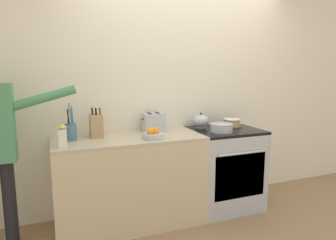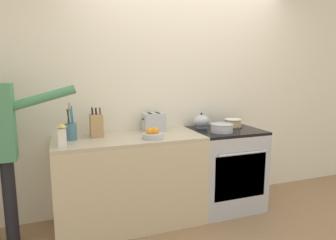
{
  "view_description": "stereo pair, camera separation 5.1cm",
  "coord_description": "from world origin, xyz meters",
  "px_view_note": "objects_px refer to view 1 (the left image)",
  "views": [
    {
      "loc": [
        -1.42,
        -2.51,
        1.55
      ],
      "look_at": [
        -0.34,
        0.29,
        1.05
      ],
      "focal_mm": 32.0,
      "sensor_mm": 36.0,
      "label": 1
    },
    {
      "loc": [
        -1.38,
        -2.53,
        1.55
      ],
      "look_at": [
        -0.34,
        0.29,
        1.05
      ],
      "focal_mm": 32.0,
      "sensor_mm": 36.0,
      "label": 2
    }
  ],
  "objects_px": {
    "layer_cake": "(232,123)",
    "fruit_bowl": "(153,134)",
    "stove_range": "(224,168)",
    "toaster": "(153,122)",
    "tea_kettle": "(201,121)",
    "knife_block": "(96,125)",
    "utensil_crock": "(71,131)",
    "milk_carton": "(62,136)",
    "mixing_bowl": "(221,128)"
  },
  "relations": [
    {
      "from": "stove_range",
      "to": "mixing_bowl",
      "type": "bearing_deg",
      "value": -136.13
    },
    {
      "from": "utensil_crock",
      "to": "fruit_bowl",
      "type": "distance_m",
      "value": 0.77
    },
    {
      "from": "stove_range",
      "to": "knife_block",
      "type": "relative_size",
      "value": 3.06
    },
    {
      "from": "mixing_bowl",
      "to": "knife_block",
      "type": "distance_m",
      "value": 1.3
    },
    {
      "from": "knife_block",
      "to": "stove_range",
      "type": "bearing_deg",
      "value": -4.92
    },
    {
      "from": "layer_cake",
      "to": "tea_kettle",
      "type": "height_order",
      "value": "tea_kettle"
    },
    {
      "from": "knife_block",
      "to": "utensil_crock",
      "type": "relative_size",
      "value": 0.84
    },
    {
      "from": "stove_range",
      "to": "layer_cake",
      "type": "relative_size",
      "value": 3.83
    },
    {
      "from": "mixing_bowl",
      "to": "utensil_crock",
      "type": "bearing_deg",
      "value": 173.58
    },
    {
      "from": "utensil_crock",
      "to": "layer_cake",
      "type": "bearing_deg",
      "value": 1.42
    },
    {
      "from": "milk_carton",
      "to": "utensil_crock",
      "type": "bearing_deg",
      "value": 70.84
    },
    {
      "from": "layer_cake",
      "to": "utensil_crock",
      "type": "relative_size",
      "value": 0.67
    },
    {
      "from": "stove_range",
      "to": "tea_kettle",
      "type": "distance_m",
      "value": 0.6
    },
    {
      "from": "mixing_bowl",
      "to": "milk_carton",
      "type": "distance_m",
      "value": 1.61
    },
    {
      "from": "tea_kettle",
      "to": "milk_carton",
      "type": "bearing_deg",
      "value": -166.14
    },
    {
      "from": "layer_cake",
      "to": "fruit_bowl",
      "type": "height_order",
      "value": "fruit_bowl"
    },
    {
      "from": "stove_range",
      "to": "layer_cake",
      "type": "bearing_deg",
      "value": 33.54
    },
    {
      "from": "stove_range",
      "to": "fruit_bowl",
      "type": "relative_size",
      "value": 4.41
    },
    {
      "from": "mixing_bowl",
      "to": "knife_block",
      "type": "height_order",
      "value": "knife_block"
    },
    {
      "from": "fruit_bowl",
      "to": "toaster",
      "type": "relative_size",
      "value": 0.85
    },
    {
      "from": "stove_range",
      "to": "utensil_crock",
      "type": "distance_m",
      "value": 1.73
    },
    {
      "from": "tea_kettle",
      "to": "milk_carton",
      "type": "relative_size",
      "value": 1.07
    },
    {
      "from": "toaster",
      "to": "stove_range",
      "type": "bearing_deg",
      "value": -14.58
    },
    {
      "from": "mixing_bowl",
      "to": "milk_carton",
      "type": "xyz_separation_m",
      "value": [
        -1.6,
        -0.07,
        0.05
      ]
    },
    {
      "from": "layer_cake",
      "to": "utensil_crock",
      "type": "height_order",
      "value": "utensil_crock"
    },
    {
      "from": "utensil_crock",
      "to": "toaster",
      "type": "xyz_separation_m",
      "value": [
        0.87,
        0.15,
        0.01
      ]
    },
    {
      "from": "knife_block",
      "to": "fruit_bowl",
      "type": "bearing_deg",
      "value": -28.4
    },
    {
      "from": "tea_kettle",
      "to": "utensil_crock",
      "type": "distance_m",
      "value": 1.44
    },
    {
      "from": "stove_range",
      "to": "fruit_bowl",
      "type": "xyz_separation_m",
      "value": [
        -0.9,
        -0.15,
        0.49
      ]
    },
    {
      "from": "tea_kettle",
      "to": "layer_cake",
      "type": "bearing_deg",
      "value": -14.49
    },
    {
      "from": "fruit_bowl",
      "to": "utensil_crock",
      "type": "bearing_deg",
      "value": 164.65
    },
    {
      "from": "stove_range",
      "to": "knife_block",
      "type": "bearing_deg",
      "value": 175.08
    },
    {
      "from": "toaster",
      "to": "milk_carton",
      "type": "relative_size",
      "value": 1.21
    },
    {
      "from": "layer_cake",
      "to": "milk_carton",
      "type": "bearing_deg",
      "value": -171.44
    },
    {
      "from": "utensil_crock",
      "to": "toaster",
      "type": "bearing_deg",
      "value": 9.76
    },
    {
      "from": "layer_cake",
      "to": "milk_carton",
      "type": "xyz_separation_m",
      "value": [
        -1.88,
        -0.28,
        0.05
      ]
    },
    {
      "from": "utensil_crock",
      "to": "milk_carton",
      "type": "height_order",
      "value": "utensil_crock"
    },
    {
      "from": "layer_cake",
      "to": "tea_kettle",
      "type": "xyz_separation_m",
      "value": [
        -0.36,
        0.09,
        0.03
      ]
    },
    {
      "from": "mixing_bowl",
      "to": "fruit_bowl",
      "type": "relative_size",
      "value": 1.21
    },
    {
      "from": "knife_block",
      "to": "milk_carton",
      "type": "distance_m",
      "value": 0.45
    },
    {
      "from": "knife_block",
      "to": "milk_carton",
      "type": "height_order",
      "value": "knife_block"
    },
    {
      "from": "stove_range",
      "to": "toaster",
      "type": "relative_size",
      "value": 3.74
    },
    {
      "from": "knife_block",
      "to": "fruit_bowl",
      "type": "height_order",
      "value": "knife_block"
    },
    {
      "from": "layer_cake",
      "to": "fruit_bowl",
      "type": "relative_size",
      "value": 1.15
    },
    {
      "from": "knife_block",
      "to": "utensil_crock",
      "type": "distance_m",
      "value": 0.25
    },
    {
      "from": "mixing_bowl",
      "to": "toaster",
      "type": "height_order",
      "value": "toaster"
    },
    {
      "from": "stove_range",
      "to": "milk_carton",
      "type": "height_order",
      "value": "milk_carton"
    },
    {
      "from": "mixing_bowl",
      "to": "utensil_crock",
      "type": "height_order",
      "value": "utensil_crock"
    },
    {
      "from": "layer_cake",
      "to": "mixing_bowl",
      "type": "xyz_separation_m",
      "value": [
        -0.27,
        -0.22,
        0.0
      ]
    },
    {
      "from": "fruit_bowl",
      "to": "milk_carton",
      "type": "relative_size",
      "value": 1.02
    }
  ]
}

